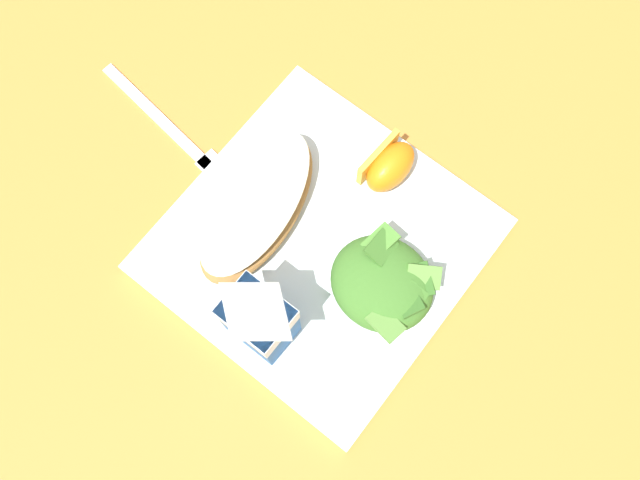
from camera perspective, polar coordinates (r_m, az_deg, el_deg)
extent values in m
plane|color=#C67A33|center=(0.69, 0.00, -0.61)|extent=(3.00, 3.00, 0.00)
cube|color=silver|center=(0.68, 0.00, -0.43)|extent=(0.28, 0.28, 0.02)
ellipsoid|color=#A87038|center=(0.67, -5.24, 2.68)|extent=(0.11, 0.18, 0.03)
ellipsoid|color=brown|center=(0.66, -5.32, 2.98)|extent=(0.09, 0.17, 0.01)
ellipsoid|color=beige|center=(0.66, -5.37, 3.18)|extent=(0.10, 0.17, 0.01)
ellipsoid|color=#3D7028|center=(0.65, 5.19, -3.54)|extent=(0.10, 0.09, 0.04)
cube|color=#3D7028|center=(0.64, 5.10, -0.62)|extent=(0.02, 0.03, 0.02)
cube|color=#5B8E3D|center=(0.63, 5.45, -6.91)|extent=(0.04, 0.03, 0.01)
cube|color=#5B8E3D|center=(0.64, 8.60, -3.05)|extent=(0.04, 0.04, 0.01)
cube|color=#336023|center=(0.63, 7.03, -5.22)|extent=(0.04, 0.03, 0.02)
cube|color=#3D7028|center=(0.63, 7.51, -4.91)|extent=(0.02, 0.03, 0.01)
cube|color=#336023|center=(0.64, 8.27, -3.32)|extent=(0.04, 0.04, 0.01)
cube|color=#4C8433|center=(0.64, 5.05, -0.07)|extent=(0.03, 0.04, 0.01)
cube|color=#23569E|center=(0.61, -5.01, -6.67)|extent=(0.06, 0.04, 0.09)
cube|color=white|center=(0.58, -5.27, -6.15)|extent=(0.06, 0.04, 0.03)
pyramid|color=white|center=(0.56, -5.48, -5.71)|extent=(0.06, 0.04, 0.02)
ellipsoid|color=orange|center=(0.68, 5.85, 6.04)|extent=(0.04, 0.06, 0.04)
cube|color=gold|center=(0.69, 4.80, 6.87)|extent=(0.01, 0.06, 0.03)
cube|color=silver|center=(0.76, -13.25, 9.89)|extent=(0.17, 0.03, 0.01)
cube|color=silver|center=(0.72, -8.89, 5.77)|extent=(0.04, 0.03, 0.01)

